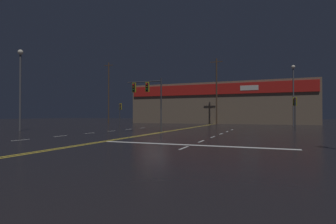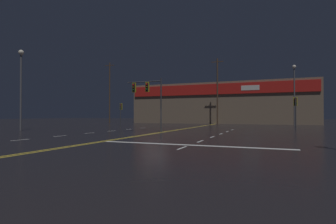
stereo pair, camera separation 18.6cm
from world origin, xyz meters
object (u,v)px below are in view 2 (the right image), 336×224
object	(u,v)px
traffic_signal_corner_northwest	(121,109)
streetlight_near_right	(21,78)
traffic_signal_corner_northeast	(296,106)
traffic_signal_median	(147,92)
streetlight_near_left	(294,87)

from	to	relation	value
traffic_signal_corner_northwest	streetlight_near_right	world-z (taller)	streetlight_near_right
traffic_signal_corner_northwest	traffic_signal_corner_northeast	size ratio (longest dim) A/B	0.93
traffic_signal_median	traffic_signal_corner_northeast	size ratio (longest dim) A/B	1.41
traffic_signal_corner_northwest	streetlight_near_left	size ratio (longest dim) A/B	0.37
streetlight_near_left	traffic_signal_median	bearing A→B (deg)	-125.63
traffic_signal_corner_northeast	streetlight_near_right	world-z (taller)	streetlight_near_right
traffic_signal_corner_northeast	streetlight_near_right	size ratio (longest dim) A/B	0.43
traffic_signal_corner_northwest	traffic_signal_corner_northeast	world-z (taller)	traffic_signal_corner_northeast
traffic_signal_median	streetlight_near_right	distance (m)	13.93
traffic_signal_corner_northwest	streetlight_near_left	xyz separation A→B (m)	(24.71, 9.83, 3.43)
traffic_signal_corner_northeast	traffic_signal_median	bearing A→B (deg)	-145.32
streetlight_near_left	traffic_signal_corner_northeast	bearing A→B (deg)	-93.41
traffic_signal_corner_northwest	streetlight_near_right	distance (m)	15.03
streetlight_near_right	streetlight_near_left	bearing A→B (deg)	40.46
traffic_signal_median	traffic_signal_corner_northwest	world-z (taller)	traffic_signal_median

